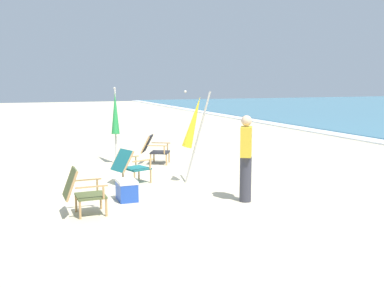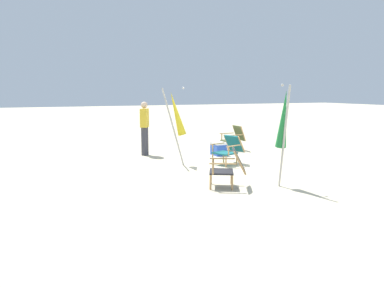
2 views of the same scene
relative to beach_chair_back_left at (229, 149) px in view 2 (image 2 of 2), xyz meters
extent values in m
plane|color=beige|center=(-0.40, 0.22, -0.42)|extent=(80.00, 80.00, 0.00)
cube|color=#196066|center=(-0.06, 0.16, -0.10)|extent=(0.65, 0.63, 0.04)
cube|color=#196066|center=(0.07, -0.19, 0.12)|extent=(0.57, 0.45, 0.46)
cylinder|color=tan|center=(-0.35, 0.28, -0.26)|extent=(0.04, 0.04, 0.32)
cylinder|color=tan|center=(0.09, 0.44, -0.26)|extent=(0.04, 0.04, 0.32)
cylinder|color=tan|center=(-0.20, -0.12, -0.26)|extent=(0.04, 0.04, 0.32)
cylinder|color=tan|center=(0.23, 0.04, -0.26)|extent=(0.04, 0.04, 0.32)
cube|color=tan|center=(-0.32, 0.05, 0.12)|extent=(0.21, 0.51, 0.02)
cylinder|color=tan|center=(-0.38, 0.22, 0.01)|extent=(0.04, 0.04, 0.22)
cube|color=tan|center=(0.21, 0.24, 0.12)|extent=(0.21, 0.51, 0.02)
cylinder|color=tan|center=(0.15, 0.42, 0.01)|extent=(0.04, 0.04, 0.22)
cylinder|color=tan|center=(-0.17, -0.28, 0.12)|extent=(0.14, 0.30, 0.46)
cylinder|color=tan|center=(0.31, -0.11, 0.12)|extent=(0.14, 0.30, 0.46)
cube|color=#515B33|center=(2.02, -1.16, -0.10)|extent=(0.53, 0.49, 0.04)
cube|color=#515B33|center=(2.02, -1.49, 0.14)|extent=(0.50, 0.23, 0.50)
cylinder|color=tan|center=(1.78, -0.95, -0.26)|extent=(0.04, 0.04, 0.32)
cylinder|color=tan|center=(2.25, -0.94, -0.26)|extent=(0.04, 0.04, 0.32)
cylinder|color=tan|center=(1.79, -1.38, -0.26)|extent=(0.04, 0.04, 0.32)
cylinder|color=tan|center=(2.26, -1.37, -0.26)|extent=(0.04, 0.04, 0.32)
cube|color=tan|center=(1.74, -1.19, 0.12)|extent=(0.05, 0.53, 0.02)
cylinder|color=tan|center=(1.73, -1.00, 0.01)|extent=(0.04, 0.04, 0.22)
cube|color=tan|center=(2.30, -1.18, 0.12)|extent=(0.05, 0.53, 0.02)
cylinder|color=tan|center=(2.29, -0.99, 0.01)|extent=(0.04, 0.04, 0.22)
cylinder|color=tan|center=(1.77, -1.50, 0.14)|extent=(0.04, 0.22, 0.50)
cylinder|color=tan|center=(2.28, -1.49, 0.14)|extent=(0.04, 0.22, 0.50)
cube|color=#28282D|center=(-2.07, 1.32, -0.10)|extent=(0.68, 0.66, 0.04)
cube|color=#28282D|center=(-2.23, 1.00, 0.13)|extent=(0.56, 0.46, 0.48)
cylinder|color=tan|center=(-2.18, 1.62, -0.26)|extent=(0.04, 0.04, 0.32)
cylinder|color=tan|center=(-1.76, 1.40, -0.26)|extent=(0.04, 0.04, 0.32)
cylinder|color=tan|center=(-2.37, 1.23, -0.26)|extent=(0.04, 0.04, 0.32)
cylinder|color=tan|center=(-1.96, 1.02, -0.26)|extent=(0.04, 0.04, 0.32)
cube|color=tan|center=(-2.32, 1.43, 0.12)|extent=(0.27, 0.49, 0.02)
cylinder|color=tan|center=(-2.24, 1.60, 0.01)|extent=(0.04, 0.04, 0.22)
cube|color=tan|center=(-1.83, 1.17, 0.12)|extent=(0.27, 0.49, 0.02)
cylinder|color=tan|center=(-1.74, 1.34, 0.01)|extent=(0.04, 0.04, 0.22)
cylinder|color=tan|center=(-2.46, 1.12, 0.13)|extent=(0.16, 0.26, 0.48)
cylinder|color=tan|center=(-2.00, 0.88, 0.13)|extent=(0.16, 0.26, 0.48)
cylinder|color=#B7B2A8|center=(0.45, 1.43, 0.59)|extent=(0.23, 0.57, 2.04)
cone|color=yellow|center=(0.42, 1.34, 0.95)|extent=(0.38, 0.55, 1.17)
sphere|color=#B7B2A8|center=(0.36, 1.17, 1.61)|extent=(0.06, 0.06, 0.06)
cylinder|color=#B7B2A8|center=(-2.65, 0.23, 0.61)|extent=(0.40, 0.14, 2.08)
cone|color=#23843D|center=(-2.59, 0.21, 0.98)|extent=(0.45, 0.31, 1.18)
sphere|color=#B7B2A8|center=(-2.48, 0.19, 1.65)|extent=(0.06, 0.06, 0.06)
cylinder|color=#383842|center=(2.24, 1.68, 0.01)|extent=(0.22, 0.22, 0.86)
cube|color=gold|center=(2.24, 1.68, 0.72)|extent=(0.39, 0.35, 0.56)
sphere|color=beige|center=(2.24, 1.68, 1.11)|extent=(0.20, 0.20, 0.20)
cube|color=blue|center=(1.36, -0.39, -0.25)|extent=(0.48, 0.34, 0.34)
cube|color=white|center=(1.36, -0.39, -0.05)|extent=(0.49, 0.35, 0.06)
camera|label=1|loc=(9.58, -2.22, 1.84)|focal=42.00mm
camera|label=2|loc=(-8.69, 4.82, 1.54)|focal=35.00mm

